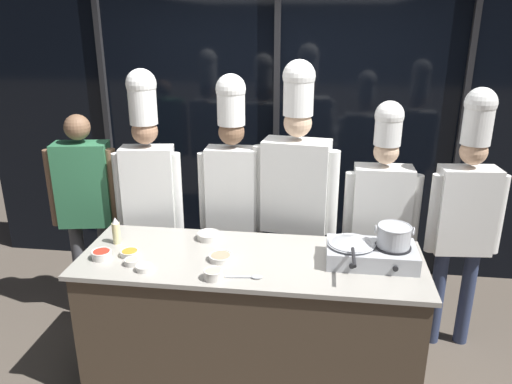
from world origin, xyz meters
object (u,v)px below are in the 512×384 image
Objects in this scene: person_guest at (86,198)px; chef_head at (148,180)px; chef_pastry at (381,206)px; prep_bowl_mushrooms at (221,257)px; chef_line at (296,185)px; stock_pot at (394,235)px; frying_pan at (351,241)px; prep_bowl_onion at (144,267)px; squeeze_bottle_oil at (116,231)px; prep_bowl_shrimp at (132,261)px; serving_spoon_slotted at (251,277)px; portable_stove at (371,254)px; chef_apprentice at (466,205)px; prep_bowl_ginger at (213,274)px; prep_bowl_chili_flakes at (102,254)px; prep_bowl_garlic at (209,235)px; chef_sous at (232,183)px; prep_bowl_carrots at (130,253)px.

chef_head reaches higher than person_guest.
chef_pastry is (2.24, 0.05, 0.03)m from person_guest.
prep_bowl_mushrooms is 0.07× the size of chef_line.
frying_pan is at bearing -178.93° from stock_pot.
chef_pastry is (1.47, 0.92, 0.11)m from prep_bowl_onion.
squeeze_bottle_oil is 0.09× the size of chef_head.
prep_bowl_shrimp is 0.75m from serving_spoon_slotted.
chef_apprentice is (0.68, 0.56, 0.14)m from portable_stove.
prep_bowl_ginger is at bearing -169.70° from serving_spoon_slotted.
stock_pot is 0.11× the size of chef_head.
person_guest is (-0.45, 0.75, 0.07)m from prep_bowl_chili_flakes.
chef_line reaches higher than frying_pan.
frying_pan is 0.24× the size of chef_line.
prep_bowl_ginger reaches higher than prep_bowl_garlic.
prep_bowl_mushrooms is at bearing 17.27° from chef_apprentice.
chef_pastry is at bearing 20.46° from prep_bowl_garlic.
chef_pastry is (1.10, -0.02, -0.13)m from chef_sous.
chef_apprentice is at bearing 35.15° from frying_pan.
prep_bowl_garlic is 0.54m from prep_bowl_carrots.
prep_bowl_chili_flakes is at bearing -174.01° from frying_pan.
chef_line is at bearing 77.78° from serving_spoon_slotted.
chef_sous reaches higher than chef_apprentice.
stock_pot is 1.60m from prep_bowl_shrimp.
serving_spoon_slotted is 0.12× the size of chef_pastry.
person_guest is at bearing 9.41° from chef_line.
prep_bowl_shrimp is 0.05× the size of chef_head.
chef_head is (0.05, 0.52, 0.18)m from squeeze_bottle_oil.
prep_bowl_garlic is 1.78m from chef_apprentice.
squeeze_bottle_oil is at bearing 34.36° from chef_line.
chef_head reaches higher than chef_pastry.
prep_bowl_carrots is at bearing 120.98° from person_guest.
prep_bowl_mushrooms is 0.99m from chef_head.
person_guest reaches higher than prep_bowl_onion.
chef_head is (-0.90, 0.87, 0.26)m from serving_spoon_slotted.
prep_bowl_mushrooms is 0.58m from prep_bowl_carrots.
portable_stove is at bearing -179.90° from stock_pot.
chef_sous is at bearing 173.07° from person_guest.
prep_bowl_garlic is at bearing 34.99° from prep_bowl_carrots.
prep_bowl_ginger is 0.06× the size of chef_sous.
prep_bowl_carrots is 0.06× the size of chef_head.
prep_bowl_chili_flakes is (-1.66, -0.17, -0.03)m from portable_stove.
frying_pan is at bearing 4.32° from prep_bowl_carrots.
chef_apprentice reaches higher than frying_pan.
person_guest is at bearing -9.34° from chef_head.
stock_pot is 0.13× the size of chef_pastry.
stock_pot is (0.25, 0.00, 0.05)m from frying_pan.
chef_sous is 1.09× the size of chef_pastry.
chef_pastry is at bearing 32.10° from prep_bowl_onion.
squeeze_bottle_oil is 0.75m from prep_bowl_mushrooms.
frying_pan is 0.30× the size of person_guest.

